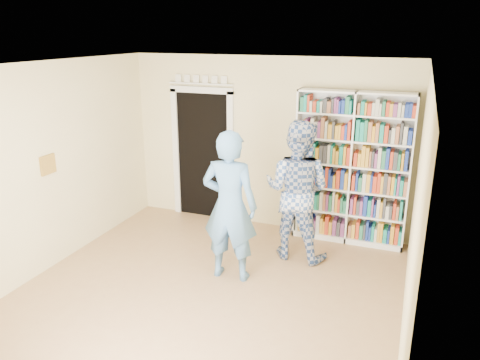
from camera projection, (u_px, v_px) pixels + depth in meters
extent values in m
plane|color=#9E724C|center=(200.00, 301.00, 5.53)|extent=(5.00, 5.00, 0.00)
plane|color=white|center=(193.00, 67.00, 4.70)|extent=(5.00, 5.00, 0.00)
plane|color=beige|center=(267.00, 144.00, 7.34)|extent=(4.50, 0.00, 4.50)
plane|color=beige|center=(36.00, 172.00, 5.88)|extent=(0.00, 5.00, 5.00)
plane|color=beige|center=(414.00, 223.00, 4.35)|extent=(0.00, 5.00, 5.00)
cube|color=white|center=(351.00, 169.00, 6.80)|extent=(1.64, 0.31, 2.25)
cube|color=white|center=(351.00, 169.00, 6.80)|extent=(0.03, 0.31, 2.25)
cube|color=black|center=(203.00, 156.00, 7.79)|extent=(0.90, 0.03, 2.10)
cube|color=white|center=(176.00, 154.00, 7.95)|extent=(0.10, 0.06, 2.20)
cube|color=white|center=(231.00, 159.00, 7.61)|extent=(0.10, 0.06, 2.20)
cube|color=white|center=(201.00, 90.00, 7.44)|extent=(1.10, 0.06, 0.10)
cube|color=white|center=(201.00, 84.00, 7.40)|extent=(1.10, 0.08, 0.02)
cube|color=brown|center=(48.00, 165.00, 6.04)|extent=(0.03, 0.25, 0.25)
imported|color=#5182B5|center=(230.00, 206.00, 5.81)|extent=(0.74, 0.51, 1.94)
imported|color=#2F4E8F|center=(297.00, 190.00, 6.37)|extent=(1.02, 0.83, 1.95)
cube|color=white|center=(302.00, 197.00, 6.19)|extent=(0.20, 0.06, 0.28)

